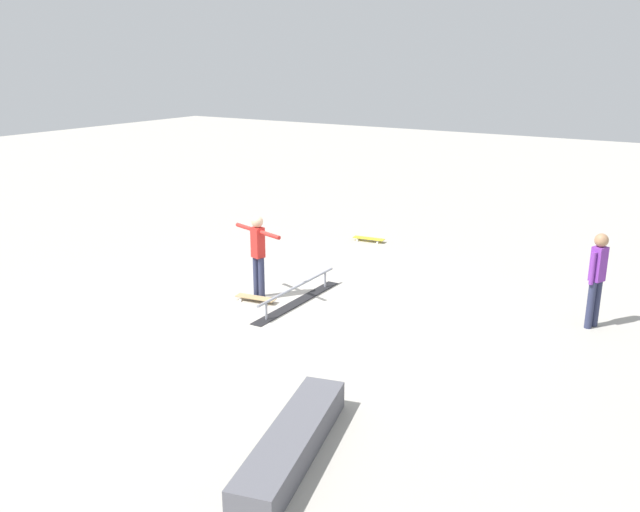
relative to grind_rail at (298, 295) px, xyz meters
The scene contains 7 objects.
ground_plane 0.28m from the grind_rail, 22.86° to the left, with size 60.00×60.00×0.00m, color #ADA89E.
grind_rail is the anchor object (origin of this frame).
skate_ledge 5.03m from the grind_rail, 33.45° to the left, with size 2.58×0.53×0.36m, color #595960.
skater_main 1.12m from the grind_rail, 75.86° to the right, with size 0.43×1.28×1.63m.
skateboard_main 0.80m from the grind_rail, 61.12° to the right, with size 0.35×0.82×0.09m.
bystander_purple_shirt 5.28m from the grind_rail, 109.28° to the left, with size 0.37×0.26×1.66m.
loose_skateboard_yellow 4.62m from the grind_rail, 168.62° to the right, with size 0.33×0.82×0.09m.
Camera 1 is at (9.48, 6.54, 4.46)m, focal length 37.15 mm.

